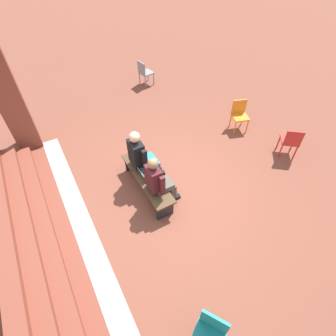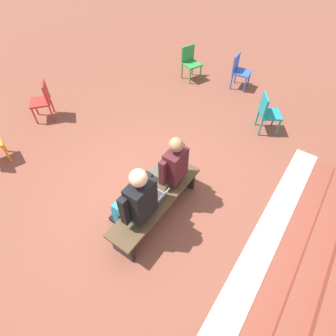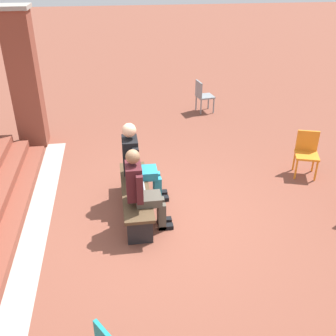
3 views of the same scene
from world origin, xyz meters
name	(u,v)px [view 2 (image 2 of 3)]	position (x,y,z in m)	size (l,w,h in m)	color
ground_plane	(151,199)	(0.00, 0.00, 0.00)	(60.00, 60.00, 0.00)	brown
concrete_strip	(249,271)	(0.20, 1.87, 0.00)	(5.79, 0.40, 0.01)	#A8A399
brick_steps	(329,311)	(0.20, 2.82, 0.23)	(4.99, 1.20, 0.60)	brown
bench	(157,202)	(0.20, 0.29, 0.35)	(1.80, 0.44, 0.45)	#4C3823
person_student	(169,168)	(-0.23, 0.22, 0.72)	(0.54, 0.68, 1.34)	#4C473D
person_adult	(135,201)	(0.57, 0.22, 0.75)	(0.59, 0.74, 1.42)	teal
laptop	(157,198)	(0.21, 0.30, 0.50)	(0.32, 0.29, 0.21)	#9EA0A5
plastic_chair_near_bench_left	(43,99)	(-0.49, -3.33, 0.48)	(0.59, 0.59, 0.84)	red
plastic_chair_mid_courtyard	(239,69)	(-4.22, -0.41, 0.48)	(0.47, 0.47, 0.84)	#2D56B7
plastic_chair_foreground	(267,111)	(-2.86, 0.83, 0.48)	(0.58, 0.58, 0.84)	teal
plastic_chair_by_pillar	(190,61)	(-3.90, -1.68, 0.48)	(0.54, 0.54, 0.84)	#2D893D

